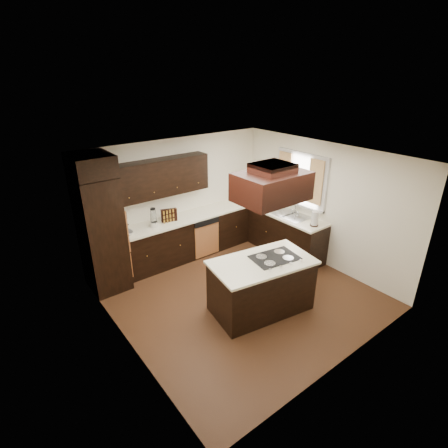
{
  "coord_description": "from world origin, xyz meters",
  "views": [
    {
      "loc": [
        -3.44,
        -4.02,
        3.74
      ],
      "look_at": [
        0.1,
        0.6,
        1.15
      ],
      "focal_mm": 28.0,
      "sensor_mm": 36.0,
      "label": 1
    }
  ],
  "objects_px": {
    "island": "(261,287)",
    "spice_rack": "(169,215)",
    "range_hood": "(272,186)",
    "oven_column": "(102,235)"
  },
  "relations": [
    {
      "from": "island",
      "to": "range_hood",
      "type": "distance_m",
      "value": 1.72
    },
    {
      "from": "island",
      "to": "spice_rack",
      "type": "relative_size",
      "value": 5.06
    },
    {
      "from": "range_hood",
      "to": "island",
      "type": "bearing_deg",
      "value": 169.17
    },
    {
      "from": "island",
      "to": "spice_rack",
      "type": "xyz_separation_m",
      "value": [
        -0.38,
        2.33,
        0.61
      ]
    },
    {
      "from": "island",
      "to": "range_hood",
      "type": "bearing_deg",
      "value": -1.55
    },
    {
      "from": "oven_column",
      "to": "island",
      "type": "relative_size",
      "value": 1.33
    },
    {
      "from": "island",
      "to": "spice_rack",
      "type": "distance_m",
      "value": 2.44
    },
    {
      "from": "oven_column",
      "to": "range_hood",
      "type": "height_order",
      "value": "range_hood"
    },
    {
      "from": "island",
      "to": "range_hood",
      "type": "relative_size",
      "value": 1.52
    },
    {
      "from": "range_hood",
      "to": "spice_rack",
      "type": "bearing_deg",
      "value": 101.53
    }
  ]
}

